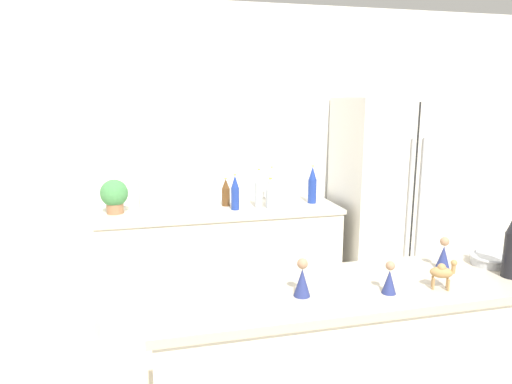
{
  "coord_description": "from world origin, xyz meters",
  "views": [
    {
      "loc": [
        -0.85,
        -1.2,
        1.76
      ],
      "look_at": [
        -0.2,
        1.42,
        1.21
      ],
      "focal_mm": 32.0,
      "sensor_mm": 36.0,
      "label": 1
    }
  ],
  "objects_px": {
    "wise_man_figurine_crimson": "(389,280)",
    "back_bottle_1": "(226,192)",
    "back_bottle_5": "(312,185)",
    "wise_man_figurine_blue": "(302,280)",
    "refrigerator": "(391,200)",
    "back_bottle_0": "(271,194)",
    "back_bottle_2": "(235,193)",
    "potted_plant": "(114,195)",
    "back_bottle_3": "(259,189)",
    "back_bottle_4": "(272,186)",
    "camel_figurine": "(442,272)",
    "paper_towel_roll": "(146,196)",
    "wise_man_figurine_purple": "(443,255)",
    "fruit_bowl": "(490,259)"
  },
  "relations": [
    {
      "from": "back_bottle_0",
      "to": "back_bottle_4",
      "type": "xyz_separation_m",
      "value": [
        0.05,
        0.15,
        0.03
      ]
    },
    {
      "from": "wise_man_figurine_purple",
      "to": "wise_man_figurine_blue",
      "type": "bearing_deg",
      "value": -170.37
    },
    {
      "from": "back_bottle_1",
      "to": "wise_man_figurine_blue",
      "type": "bearing_deg",
      "value": -91.53
    },
    {
      "from": "paper_towel_roll",
      "to": "wise_man_figurine_crimson",
      "type": "relative_size",
      "value": 1.88
    },
    {
      "from": "potted_plant",
      "to": "back_bottle_0",
      "type": "relative_size",
      "value": 1.07
    },
    {
      "from": "wise_man_figurine_purple",
      "to": "potted_plant",
      "type": "bearing_deg",
      "value": 129.7
    },
    {
      "from": "refrigerator",
      "to": "back_bottle_5",
      "type": "bearing_deg",
      "value": 174.71
    },
    {
      "from": "back_bottle_5",
      "to": "wise_man_figurine_blue",
      "type": "distance_m",
      "value": 2.14
    },
    {
      "from": "back_bottle_1",
      "to": "camel_figurine",
      "type": "bearing_deg",
      "value": -76.06
    },
    {
      "from": "back_bottle_2",
      "to": "wise_man_figurine_crimson",
      "type": "distance_m",
      "value": 1.99
    },
    {
      "from": "refrigerator",
      "to": "back_bottle_4",
      "type": "relative_size",
      "value": 5.55
    },
    {
      "from": "potted_plant",
      "to": "back_bottle_4",
      "type": "xyz_separation_m",
      "value": [
        1.28,
        0.04,
        0.01
      ]
    },
    {
      "from": "wise_man_figurine_blue",
      "to": "back_bottle_5",
      "type": "bearing_deg",
      "value": 68.26
    },
    {
      "from": "back_bottle_2",
      "to": "potted_plant",
      "type": "bearing_deg",
      "value": 173.82
    },
    {
      "from": "refrigerator",
      "to": "paper_towel_roll",
      "type": "xyz_separation_m",
      "value": [
        -2.11,
        0.06,
        0.12
      ]
    },
    {
      "from": "wise_man_figurine_crimson",
      "to": "back_bottle_1",
      "type": "bearing_deg",
      "value": 97.95
    },
    {
      "from": "potted_plant",
      "to": "back_bottle_5",
      "type": "bearing_deg",
      "value": -0.76
    },
    {
      "from": "back_bottle_4",
      "to": "back_bottle_2",
      "type": "bearing_deg",
      "value": -158.28
    },
    {
      "from": "back_bottle_4",
      "to": "back_bottle_3",
      "type": "bearing_deg",
      "value": -143.22
    },
    {
      "from": "potted_plant",
      "to": "fruit_bowl",
      "type": "height_order",
      "value": "potted_plant"
    },
    {
      "from": "potted_plant",
      "to": "camel_figurine",
      "type": "height_order",
      "value": "potted_plant"
    },
    {
      "from": "wise_man_figurine_blue",
      "to": "wise_man_figurine_purple",
      "type": "distance_m",
      "value": 0.74
    },
    {
      "from": "back_bottle_4",
      "to": "wise_man_figurine_purple",
      "type": "relative_size",
      "value": 2.07
    },
    {
      "from": "paper_towel_roll",
      "to": "wise_man_figurine_purple",
      "type": "bearing_deg",
      "value": -54.43
    },
    {
      "from": "potted_plant",
      "to": "back_bottle_5",
      "type": "xyz_separation_m",
      "value": [
        1.63,
        -0.02,
        0.01
      ]
    },
    {
      "from": "refrigerator",
      "to": "wise_man_figurine_blue",
      "type": "bearing_deg",
      "value": -128.13
    },
    {
      "from": "paper_towel_roll",
      "to": "wise_man_figurine_blue",
      "type": "height_order",
      "value": "wise_man_figurine_blue"
    },
    {
      "from": "refrigerator",
      "to": "back_bottle_5",
      "type": "relative_size",
      "value": 5.45
    },
    {
      "from": "potted_plant",
      "to": "wise_man_figurine_purple",
      "type": "distance_m",
      "value": 2.45
    },
    {
      "from": "back_bottle_5",
      "to": "wise_man_figurine_crimson",
      "type": "bearing_deg",
      "value": -102.17
    },
    {
      "from": "refrigerator",
      "to": "back_bottle_0",
      "type": "xyz_separation_m",
      "value": [
        -1.11,
        -0.02,
        0.11
      ]
    },
    {
      "from": "potted_plant",
      "to": "back_bottle_3",
      "type": "relative_size",
      "value": 0.83
    },
    {
      "from": "back_bottle_5",
      "to": "potted_plant",
      "type": "bearing_deg",
      "value": 179.24
    },
    {
      "from": "back_bottle_3",
      "to": "wise_man_figurine_crimson",
      "type": "xyz_separation_m",
      "value": [
        0.04,
        -2.0,
        0.01
      ]
    },
    {
      "from": "back_bottle_0",
      "to": "back_bottle_1",
      "type": "height_order",
      "value": "back_bottle_0"
    },
    {
      "from": "back_bottle_0",
      "to": "wise_man_figurine_crimson",
      "type": "distance_m",
      "value": 1.96
    },
    {
      "from": "back_bottle_3",
      "to": "potted_plant",
      "type": "bearing_deg",
      "value": 176.57
    },
    {
      "from": "back_bottle_5",
      "to": "wise_man_figurine_crimson",
      "type": "relative_size",
      "value": 2.39
    },
    {
      "from": "camel_figurine",
      "to": "back_bottle_2",
      "type": "bearing_deg",
      "value": 103.64
    },
    {
      "from": "potted_plant",
      "to": "wise_man_figurine_crimson",
      "type": "height_order",
      "value": "potted_plant"
    },
    {
      "from": "camel_figurine",
      "to": "potted_plant",
      "type": "bearing_deg",
      "value": 124.23
    },
    {
      "from": "back_bottle_0",
      "to": "wise_man_figurine_purple",
      "type": "bearing_deg",
      "value": -79.3
    },
    {
      "from": "wise_man_figurine_blue",
      "to": "wise_man_figurine_purple",
      "type": "bearing_deg",
      "value": 9.63
    },
    {
      "from": "wise_man_figurine_crimson",
      "to": "paper_towel_roll",
      "type": "bearing_deg",
      "value": 114.88
    },
    {
      "from": "back_bottle_4",
      "to": "camel_figurine",
      "type": "xyz_separation_m",
      "value": [
        0.14,
        -2.12,
        0.03
      ]
    },
    {
      "from": "fruit_bowl",
      "to": "wise_man_figurine_purple",
      "type": "bearing_deg",
      "value": 179.21
    },
    {
      "from": "back_bottle_5",
      "to": "back_bottle_2",
      "type": "bearing_deg",
      "value": -173.39
    },
    {
      "from": "refrigerator",
      "to": "camel_figurine",
      "type": "relative_size",
      "value": 13.58
    },
    {
      "from": "back_bottle_4",
      "to": "potted_plant",
      "type": "bearing_deg",
      "value": -178.41
    },
    {
      "from": "refrigerator",
      "to": "back_bottle_3",
      "type": "bearing_deg",
      "value": 179.07
    }
  ]
}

